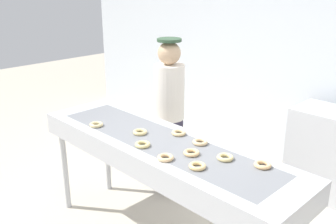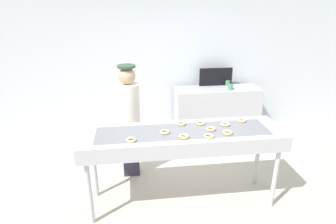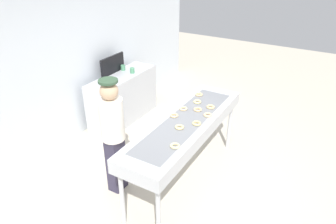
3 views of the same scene
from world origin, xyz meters
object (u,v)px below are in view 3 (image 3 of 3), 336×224
object	(u,v)px
plain_donut_5	(183,109)
plain_donut_6	(174,115)
fryer_conveyor	(186,126)
paper_cup_0	(123,68)
plain_donut_1	(208,115)
plain_donut_9	(211,107)
prep_counter	(124,98)
paper_cup_1	(132,70)
plain_donut_4	(199,94)
menu_display	(113,65)
plain_donut_3	(197,123)
plain_donut_8	(179,127)
plain_donut_2	(198,109)
worker_baker	(113,132)
plain_donut_0	(197,102)
plain_donut_7	(175,146)

from	to	relation	value
plain_donut_5	plain_donut_6	size ratio (longest dim) A/B	1.00
fryer_conveyor	paper_cup_0	size ratio (longest dim) A/B	24.02
plain_donut_1	plain_donut_5	xyz separation A→B (m)	(-0.00, 0.38, 0.00)
plain_donut_1	plain_donut_9	bearing A→B (deg)	14.91
plain_donut_6	paper_cup_0	distance (m)	2.23
prep_counter	paper_cup_1	world-z (taller)	paper_cup_1
fryer_conveyor	plain_donut_5	xyz separation A→B (m)	(0.26, 0.18, 0.11)
plain_donut_1	plain_donut_5	world-z (taller)	same
plain_donut_6	plain_donut_4	bearing A→B (deg)	-0.11
paper_cup_1	menu_display	distance (m)	0.39
plain_donut_3	plain_donut_4	bearing A→B (deg)	23.62
paper_cup_1	plain_donut_8	bearing A→B (deg)	-128.31
plain_donut_6	menu_display	xyz separation A→B (m)	(1.01, 1.92, 0.09)
plain_donut_2	paper_cup_0	size ratio (longest dim) A/B	1.16
plain_donut_2	paper_cup_0	world-z (taller)	paper_cup_0
plain_donut_9	plain_donut_6	bearing A→B (deg)	146.04
plain_donut_1	prep_counter	size ratio (longest dim) A/B	0.07
plain_donut_3	worker_baker	xyz separation A→B (m)	(-0.63, 0.92, -0.09)
prep_counter	plain_donut_0	bearing A→B (deg)	-104.24
plain_donut_3	plain_donut_8	distance (m)	0.25
prep_counter	menu_display	size ratio (longest dim) A/B	2.51
plain_donut_3	menu_display	distance (m)	2.52
fryer_conveyor	plain_donut_8	size ratio (longest dim) A/B	20.66
plain_donut_1	plain_donut_2	world-z (taller)	same
menu_display	plain_donut_4	bearing A→B (deg)	-96.18
plain_donut_6	menu_display	bearing A→B (deg)	62.29
plain_donut_0	plain_donut_7	size ratio (longest dim) A/B	1.00
worker_baker	paper_cup_0	world-z (taller)	worker_baker
fryer_conveyor	plain_donut_6	bearing A→B (deg)	86.06
fryer_conveyor	plain_donut_0	bearing A→B (deg)	9.90
plain_donut_9	plain_donut_2	bearing A→B (deg)	142.99
fryer_conveyor	plain_donut_0	distance (m)	0.58
prep_counter	plain_donut_6	bearing A→B (deg)	-120.49
plain_donut_4	plain_donut_7	size ratio (longest dim) A/B	1.00
plain_donut_3	plain_donut_9	world-z (taller)	same
plain_donut_8	worker_baker	size ratio (longest dim) A/B	0.07
plain_donut_5	paper_cup_0	world-z (taller)	paper_cup_0
plain_donut_3	plain_donut_4	xyz separation A→B (m)	(0.84, 0.37, 0.00)
plain_donut_8	plain_donut_9	bearing A→B (deg)	-8.99
plain_donut_7	paper_cup_0	bearing A→B (deg)	49.99
fryer_conveyor	plain_donut_6	world-z (taller)	plain_donut_6
plain_donut_1	paper_cup_0	distance (m)	2.47
worker_baker	plain_donut_6	bearing A→B (deg)	123.47
plain_donut_9	plain_donut_7	bearing A→B (deg)	-177.79
plain_donut_0	menu_display	distance (m)	2.07
plain_donut_0	plain_donut_6	size ratio (longest dim) A/B	1.00
plain_donut_2	plain_donut_5	distance (m)	0.21
plain_donut_3	plain_donut_7	xyz separation A→B (m)	(-0.61, -0.01, 0.00)
plain_donut_0	plain_donut_3	distance (m)	0.65
menu_display	plain_donut_6	bearing A→B (deg)	-117.71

